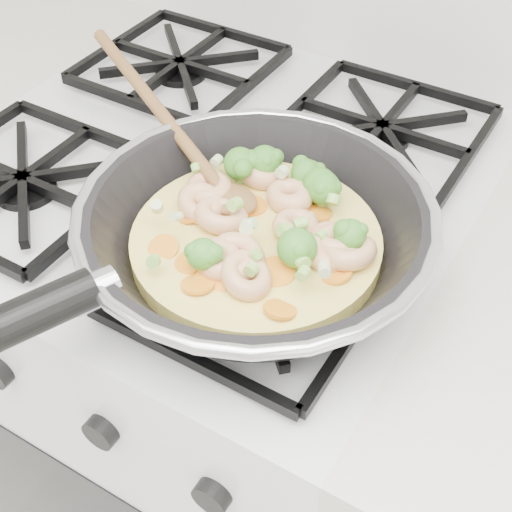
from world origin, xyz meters
The scene contains 2 objects.
stove centered at (0.00, 1.70, 0.46)m, with size 0.60×0.60×0.92m.
skillet centered at (0.14, 1.57, 0.96)m, with size 0.48×0.48×0.10m.
Camera 1 is at (0.40, 1.14, 1.41)m, focal length 50.69 mm.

